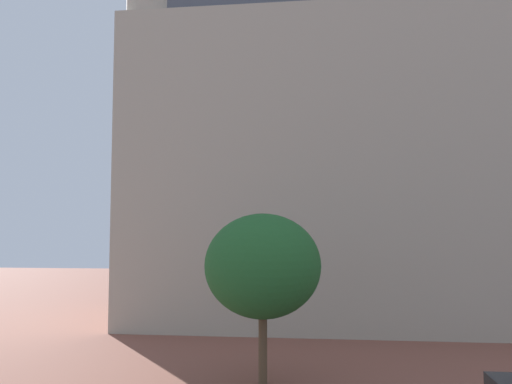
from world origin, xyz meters
The scene contains 2 objects.
landmark_building centered at (3.66, 27.95, 9.68)m, with size 24.77×11.72×34.11m.
tree_curb_far centered at (-0.55, 14.76, 3.54)m, with size 3.55×3.55×5.15m.
Camera 1 is at (1.36, -1.91, 4.47)m, focal length 38.39 mm.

